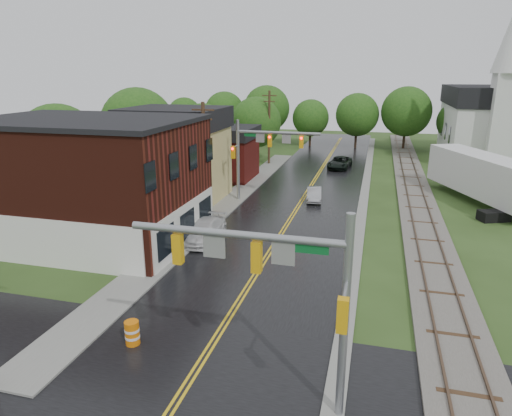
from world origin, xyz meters
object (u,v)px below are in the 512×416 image
at_px(church, 491,115).
at_px(tree_left_e, 257,123).
at_px(tree_left_a, 60,146).
at_px(tree_left_b, 139,126).
at_px(utility_pole_c, 269,126).
at_px(semi_trailer, 484,176).
at_px(traffic_signal_far, 261,146).
at_px(utility_pole_b, 205,158).
at_px(traffic_signal_near, 279,275).
at_px(sedan_silver, 314,194).
at_px(pickup_white, 205,231).
at_px(suv_dark, 340,163).
at_px(construction_barrel, 132,333).
at_px(brick_building, 88,180).
at_px(tree_left_c, 203,130).

relative_size(church, tree_left_e, 2.45).
bearing_deg(tree_left_a, tree_left_b, 78.69).
bearing_deg(tree_left_e, tree_left_b, -122.74).
distance_m(utility_pole_c, semi_trailer, 25.60).
height_order(tree_left_b, semi_trailer, tree_left_b).
bearing_deg(traffic_signal_far, tree_left_e, 105.89).
bearing_deg(utility_pole_c, tree_left_e, 137.16).
relative_size(church, utility_pole_b, 2.22).
distance_m(traffic_signal_far, utility_pole_c, 17.33).
height_order(traffic_signal_near, tree_left_b, tree_left_b).
xyz_separation_m(traffic_signal_near, semi_trailer, (11.94, 29.47, -2.49)).
xyz_separation_m(utility_pole_c, tree_left_a, (-13.05, -22.10, 0.39)).
height_order(tree_left_e, sedan_silver, tree_left_e).
height_order(church, tree_left_e, church).
xyz_separation_m(pickup_white, semi_trailer, (20.21, 14.96, 1.78)).
distance_m(church, sedan_silver, 31.97).
height_order(traffic_signal_near, semi_trailer, traffic_signal_near).
relative_size(traffic_signal_near, suv_dark, 1.46).
xyz_separation_m(tree_left_a, sedan_silver, (20.90, 6.62, -4.52)).
height_order(utility_pole_b, utility_pole_c, same).
relative_size(utility_pole_b, suv_dark, 1.79).
bearing_deg(traffic_signal_near, semi_trailer, 67.94).
relative_size(utility_pole_c, sedan_silver, 2.49).
xyz_separation_m(utility_pole_b, construction_barrel, (3.52, -18.00, -4.18)).
xyz_separation_m(utility_pole_c, construction_barrel, (3.52, -40.00, -4.18)).
height_order(traffic_signal_far, sedan_silver, traffic_signal_far).
bearing_deg(sedan_silver, utility_pole_b, -147.92).
bearing_deg(construction_barrel, tree_left_b, 117.57).
bearing_deg(tree_left_a, brick_building, -43.13).
height_order(suv_dark, construction_barrel, suv_dark).
bearing_deg(church, tree_left_b, -150.01).
relative_size(sedan_silver, construction_barrel, 3.33).
height_order(traffic_signal_far, tree_left_b, tree_left_b).
relative_size(utility_pole_b, semi_trailer, 0.65).
xyz_separation_m(brick_building, tree_left_a, (-7.36, 6.90, 0.96)).
distance_m(utility_pole_b, tree_left_a, 13.05).
relative_size(pickup_white, construction_barrel, 4.47).
relative_size(semi_trailer, construction_barrel, 12.67).
relative_size(traffic_signal_far, tree_left_b, 0.76).
xyz_separation_m(traffic_signal_near, pickup_white, (-8.27, 14.51, -4.26)).
bearing_deg(semi_trailer, church, 78.36).
bearing_deg(tree_left_e, tree_left_a, -114.62).
relative_size(tree_left_a, pickup_white, 1.78).
distance_m(brick_building, sedan_silver, 19.46).
height_order(tree_left_b, pickup_white, tree_left_b).
bearing_deg(tree_left_c, church, 22.24).
xyz_separation_m(church, semi_trailer, (-4.59, -22.26, -3.35)).
xyz_separation_m(traffic_signal_near, tree_left_a, (-23.32, 19.90, 0.15)).
relative_size(traffic_signal_far, utility_pole_c, 0.82).
bearing_deg(sedan_silver, utility_pole_c, 109.31).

